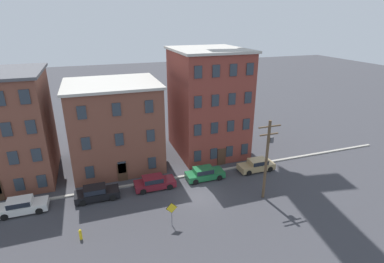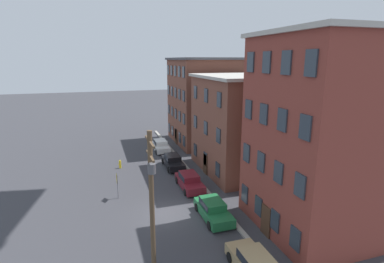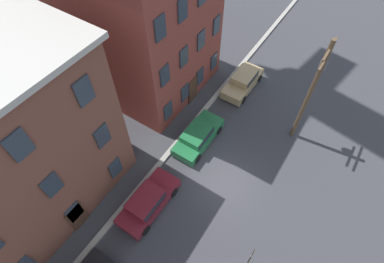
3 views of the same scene
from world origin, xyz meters
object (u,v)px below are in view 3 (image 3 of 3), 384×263
object	(u,v)px
car_green	(198,136)
car_maroon	(148,201)
car_tan	(243,81)
utility_pole	(312,89)
caution_sign	(249,259)

from	to	relation	value
car_green	car_maroon	bearing A→B (deg)	-179.08
car_maroon	car_tan	xyz separation A→B (m)	(12.67, -0.00, 0.00)
car_green	car_tan	distance (m)	6.78
car_green	utility_pole	world-z (taller)	utility_pole
car_maroon	car_green	world-z (taller)	same
caution_sign	car_tan	bearing A→B (deg)	28.24
car_green	car_tan	xyz separation A→B (m)	(6.78, -0.10, 0.00)
car_tan	utility_pole	size ratio (longest dim) A/B	0.52
car_maroon	utility_pole	distance (m)	12.32
car_maroon	utility_pole	size ratio (longest dim) A/B	0.52
car_green	car_tan	size ratio (longest dim) A/B	1.00
car_green	utility_pole	xyz separation A→B (m)	(4.45, -5.48, 3.98)
car_maroon	car_tan	bearing A→B (deg)	-0.02
car_maroon	car_green	bearing A→B (deg)	0.92
caution_sign	utility_pole	world-z (taller)	utility_pole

